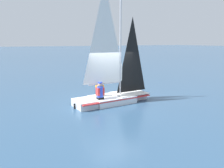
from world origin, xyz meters
TOP-DOWN VIEW (x-y plane):
  - ground_plane at (0.00, 0.00)m, footprint 260.00×260.00m
  - sailboat_main at (-0.02, -0.00)m, footprint 3.97×1.63m
  - sailor_helm at (0.55, -0.26)m, footprint 0.35×0.32m
  - sailor_crew at (0.79, 0.30)m, footprint 0.35×0.32m

SIDE VIEW (x-z plane):
  - ground_plane at x=0.00m, z-range 0.00..0.00m
  - sailor_helm at x=0.55m, z-range 0.04..1.20m
  - sailor_crew at x=0.79m, z-range 0.05..1.21m
  - sailboat_main at x=-0.02m, z-range -2.00..3.78m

